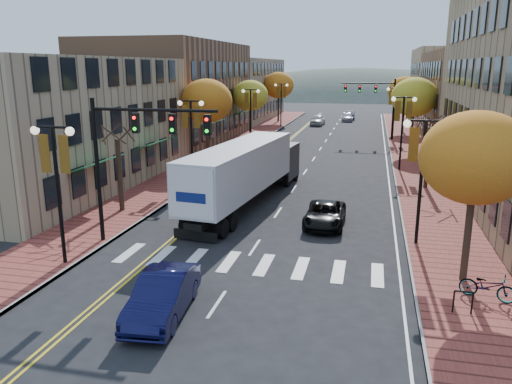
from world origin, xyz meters
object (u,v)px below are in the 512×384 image
Objects in this scene: semi_truck at (247,168)px; black_suv at (325,214)px; navy_sedan at (163,295)px; bicycle at (488,286)px.

semi_truck is 6.24m from black_suv.
black_suv is (5.12, -3.15, -1.67)m from semi_truck.
black_suv is (4.48, 11.37, -0.13)m from navy_sedan.
navy_sedan is 1.02× the size of black_suv.
black_suv is at bearing 63.09° from navy_sedan.
semi_truck is 3.55× the size of black_suv.
semi_truck reaches higher than bicycle.
navy_sedan is at bearing -81.17° from semi_truck.
semi_truck is 3.49× the size of navy_sedan.
black_suv is at bearing 58.59° from bicycle.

